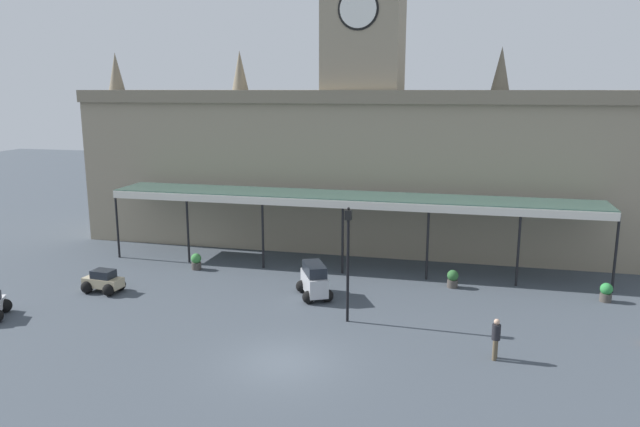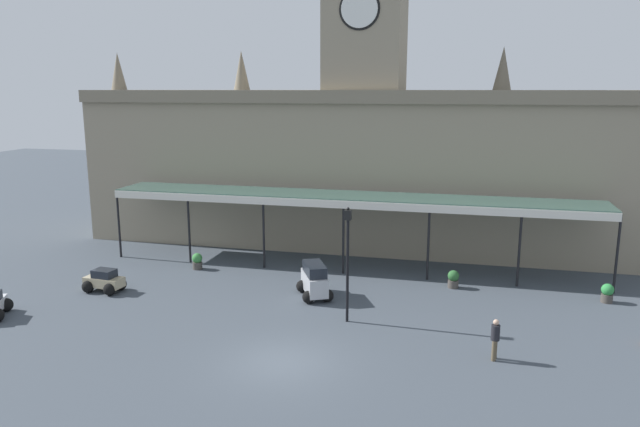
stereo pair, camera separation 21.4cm
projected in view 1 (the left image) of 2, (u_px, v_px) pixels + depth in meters
ground_plane at (283, 362)px, 23.09m from camera, size 140.00×140.00×0.00m
station_building at (363, 157)px, 39.37m from camera, size 37.67×6.31×18.94m
entrance_canopy at (347, 198)px, 34.61m from camera, size 28.80×3.26×4.35m
car_silver_van at (314, 282)px, 30.21m from camera, size 2.24×2.58×1.77m
car_beige_sedan at (103, 283)px, 31.04m from camera, size 2.12×1.64×1.19m
pedestrian_near_entrance at (496, 337)px, 23.20m from camera, size 0.34×0.38×1.67m
victorian_lamppost at (348, 252)px, 26.50m from camera, size 0.30×0.30×5.33m
planter_by_canopy at (196, 261)px, 34.93m from camera, size 0.60×0.60×0.96m
planter_near_kerb at (606, 292)px, 29.62m from camera, size 0.60×0.60×0.96m
planter_forecourt_centre at (453, 279)px, 31.74m from camera, size 0.60×0.60×0.96m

